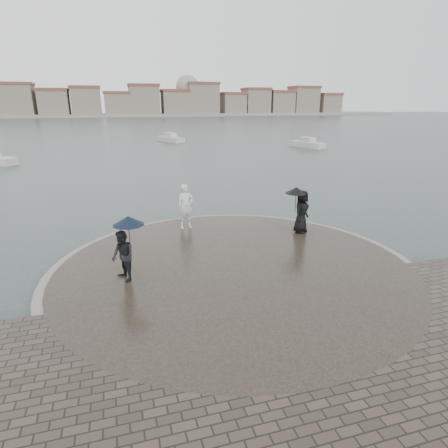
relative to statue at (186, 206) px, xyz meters
name	(u,v)px	position (x,y,z in m)	size (l,w,h in m)	color
ground	(277,333)	(0.80, -7.96, -1.34)	(400.00, 400.00, 0.00)	#2B3835
kerb_ring	(235,271)	(0.80, -4.46, -1.18)	(12.50, 12.50, 0.32)	gray
quay_tip	(235,271)	(0.80, -4.46, -1.16)	(11.90, 11.90, 0.36)	#2D261E
statue	(186,206)	(0.00, 0.00, 0.00)	(0.72, 0.47, 1.96)	silver
visitor_left	(124,247)	(-2.77, -4.49, 0.11)	(1.17, 1.07, 2.04)	black
visitor_right	(300,207)	(4.53, -1.91, 0.11)	(1.25, 1.08, 1.95)	black
far_skyline	(101,103)	(-5.49, 152.74, 4.27)	(260.00, 20.00, 37.00)	gray
boats	(172,146)	(4.47, 32.37, -0.96)	(40.60, 21.96, 1.50)	beige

